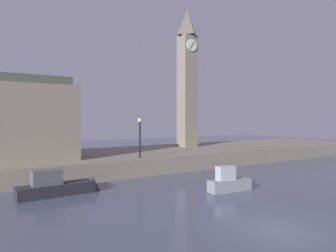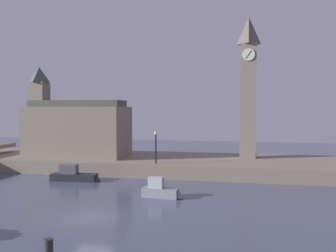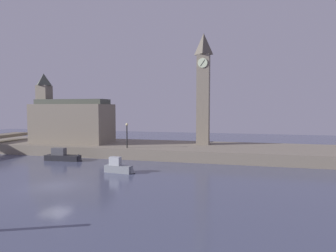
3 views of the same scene
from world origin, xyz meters
The scene contains 7 objects.
ground_plane centered at (0.00, 0.00, 0.00)m, with size 120.00×120.00×0.00m, color #474C66.
far_embankment centered at (0.00, 20.00, 0.75)m, with size 70.00×12.00×1.50m, color slate.
clock_tower centered at (10.66, 21.91, 10.24)m, with size 2.06×2.12×16.91m.
parliament_hall centered at (-10.68, 19.26, 5.03)m, with size 12.47×6.02×11.28m.
streetlamp centered at (0.83, 15.20, 3.70)m, with size 0.36×0.36×3.48m.
boat_cruiser_grey centered at (3.48, 6.50, 0.59)m, with size 3.57×1.24×1.74m.
boat_barge_dark centered at (-6.60, 11.50, 0.55)m, with size 5.44×1.61×1.90m.
Camera 3 is at (16.38, -23.00, 7.13)m, focal length 31.27 mm.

